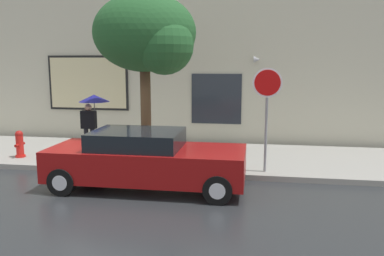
{
  "coord_description": "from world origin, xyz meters",
  "views": [
    {
      "loc": [
        3.7,
        -8.95,
        3.01
      ],
      "look_at": [
        1.95,
        1.8,
        1.2
      ],
      "focal_mm": 37.17,
      "sensor_mm": 36.0,
      "label": 1
    }
  ],
  "objects_px": {
    "parked_car": "(145,160)",
    "street_tree": "(148,36)",
    "pedestrian_with_umbrella": "(92,107)",
    "fire_hydrant": "(20,144)",
    "stop_sign": "(267,99)"
  },
  "relations": [
    {
      "from": "parked_car",
      "to": "fire_hydrant",
      "type": "relative_size",
      "value": 5.7
    },
    {
      "from": "stop_sign",
      "to": "parked_car",
      "type": "bearing_deg",
      "value": -154.24
    },
    {
      "from": "parked_car",
      "to": "stop_sign",
      "type": "xyz_separation_m",
      "value": [
        2.86,
        1.38,
        1.37
      ]
    },
    {
      "from": "fire_hydrant",
      "to": "pedestrian_with_umbrella",
      "type": "relative_size",
      "value": 0.44
    },
    {
      "from": "fire_hydrant",
      "to": "street_tree",
      "type": "distance_m",
      "value": 5.21
    },
    {
      "from": "parked_car",
      "to": "fire_hydrant",
      "type": "xyz_separation_m",
      "value": [
        -4.47,
        1.86,
        -0.15
      ]
    },
    {
      "from": "parked_car",
      "to": "pedestrian_with_umbrella",
      "type": "xyz_separation_m",
      "value": [
        -2.46,
        2.7,
        0.92
      ]
    },
    {
      "from": "fire_hydrant",
      "to": "stop_sign",
      "type": "bearing_deg",
      "value": -3.73
    },
    {
      "from": "street_tree",
      "to": "stop_sign",
      "type": "bearing_deg",
      "value": -4.62
    },
    {
      "from": "street_tree",
      "to": "stop_sign",
      "type": "relative_size",
      "value": 1.73
    },
    {
      "from": "parked_car",
      "to": "street_tree",
      "type": "height_order",
      "value": "street_tree"
    },
    {
      "from": "parked_car",
      "to": "street_tree",
      "type": "bearing_deg",
      "value": 101.17
    },
    {
      "from": "stop_sign",
      "to": "street_tree",
      "type": "bearing_deg",
      "value": 175.38
    },
    {
      "from": "parked_car",
      "to": "street_tree",
      "type": "distance_m",
      "value": 3.42
    },
    {
      "from": "parked_car",
      "to": "street_tree",
      "type": "relative_size",
      "value": 0.99
    }
  ]
}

